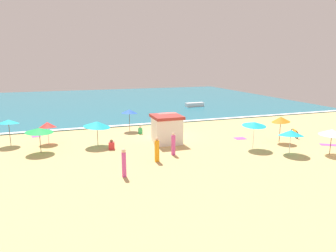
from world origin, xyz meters
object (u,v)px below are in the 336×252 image
(beachgoer_2, at_px, (140,130))
(beachgoer_5, at_px, (112,145))
(beach_umbrella_1, at_px, (291,133))
(beachgoer_4, at_px, (168,127))
(beachgoer_1, at_px, (173,144))
(lifeguard_cabana, at_px, (167,129))
(parked_bicycle, at_px, (295,133))
(beachgoer_3, at_px, (124,163))
(beach_umbrella_8, at_px, (332,132))
(small_boat_0, at_px, (195,105))
(beach_umbrella_3, at_px, (281,119))
(beachgoer_0, at_px, (157,150))
(beach_umbrella_5, at_px, (8,122))
(beach_umbrella_0, at_px, (47,125))
(beach_umbrella_6, at_px, (254,124))
(beach_umbrella_4, at_px, (129,111))
(beach_umbrella_7, at_px, (39,130))
(beach_umbrella_2, at_px, (97,124))

(beachgoer_2, distance_m, beachgoer_5, 5.74)
(beach_umbrella_1, bearing_deg, beachgoer_2, 132.52)
(beachgoer_4, bearing_deg, beachgoer_1, -105.51)
(lifeguard_cabana, xyz_separation_m, parked_bicycle, (12.21, -2.14, -0.88))
(lifeguard_cabana, bearing_deg, beachgoer_3, -127.12)
(beach_umbrella_8, relative_size, small_boat_0, 0.74)
(beach_umbrella_8, xyz_separation_m, beachgoer_4, (-9.86, 10.30, -1.00))
(parked_bicycle, height_order, beachgoer_2, beachgoer_2)
(parked_bicycle, xyz_separation_m, beachgoer_2, (-13.62, 6.15, -0.03))
(beach_umbrella_3, bearing_deg, beach_umbrella_8, -72.05)
(parked_bicycle, relative_size, beachgoer_4, 1.05)
(parked_bicycle, bearing_deg, beach_umbrella_8, -103.07)
(beachgoer_0, bearing_deg, small_boat_0, 60.18)
(parked_bicycle, distance_m, beachgoer_3, 18.00)
(parked_bicycle, height_order, beachgoer_1, beachgoer_1)
(beach_umbrella_5, distance_m, beachgoer_0, 13.61)
(beach_umbrella_0, xyz_separation_m, beachgoer_0, (7.62, -7.83, -0.85))
(beachgoer_5, xyz_separation_m, small_boat_0, (15.94, 19.03, 0.05))
(beach_umbrella_8, xyz_separation_m, beachgoer_1, (-11.65, 3.86, -0.93))
(beach_umbrella_3, xyz_separation_m, beachgoer_1, (-10.28, -0.39, -1.25))
(beachgoer_1, bearing_deg, beachgoer_5, 144.54)
(beachgoer_5, bearing_deg, beach_umbrella_3, -10.42)
(beach_umbrella_6, height_order, small_boat_0, beach_umbrella_6)
(beach_umbrella_3, height_order, beachgoer_2, beach_umbrella_3)
(beach_umbrella_6, bearing_deg, beachgoer_1, 175.19)
(small_boat_0, bearing_deg, parked_bicycle, -86.56)
(lifeguard_cabana, height_order, beach_umbrella_4, lifeguard_cabana)
(beach_umbrella_7, xyz_separation_m, beachgoer_4, (11.57, 2.37, -1.05))
(beachgoer_0, relative_size, beachgoer_2, 2.18)
(beach_umbrella_3, distance_m, beach_umbrella_6, 3.56)
(lifeguard_cabana, bearing_deg, beach_umbrella_8, -34.04)
(beach_umbrella_1, distance_m, beach_umbrella_7, 19.71)
(beach_umbrella_1, distance_m, beach_umbrella_3, 3.52)
(beach_umbrella_7, distance_m, parked_bicycle, 22.86)
(parked_bicycle, bearing_deg, lifeguard_cabana, 170.07)
(beachgoer_4, bearing_deg, beach_umbrella_2, -164.85)
(beach_umbrella_8, xyz_separation_m, beachgoer_2, (-12.40, 11.43, -1.42))
(beach_umbrella_0, bearing_deg, small_boat_0, 36.31)
(beach_umbrella_8, xyz_separation_m, small_boat_0, (-0.02, 25.95, -1.37))
(lifeguard_cabana, xyz_separation_m, small_boat_0, (10.96, 18.54, -0.86))
(lifeguard_cabana, distance_m, beach_umbrella_6, 7.48)
(beach_umbrella_6, bearing_deg, beach_umbrella_5, 157.99)
(beach_umbrella_1, xyz_separation_m, beach_umbrella_3, (1.56, 3.13, 0.40))
(beach_umbrella_8, bearing_deg, beach_umbrella_3, 107.95)
(beach_umbrella_1, relative_size, beachgoer_5, 3.07)
(beach_umbrella_2, relative_size, beach_umbrella_8, 1.40)
(beachgoer_3, height_order, beachgoer_4, beachgoer_3)
(beachgoer_2, bearing_deg, beachgoer_1, -84.37)
(beach_umbrella_3, height_order, small_boat_0, beach_umbrella_3)
(beach_umbrella_6, distance_m, beach_umbrella_8, 5.83)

